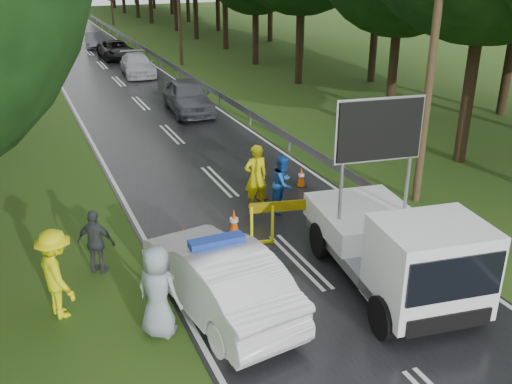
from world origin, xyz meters
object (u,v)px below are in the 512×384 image
officer (256,177)px  queue_car_first (188,96)px  barrier (303,210)px  queue_car_second (137,65)px  queue_car_fourth (94,40)px  civilian (283,184)px  police_sedan (218,277)px  work_truck (398,247)px  queue_car_third (116,50)px

officer → queue_car_first: 11.92m
barrier → queue_car_second: (0.93, 24.53, -0.25)m
officer → queue_car_fourth: (0.49, 34.83, -0.38)m
civilian → queue_car_fourth: civilian is taller
police_sedan → work_truck: (3.99, -0.94, 0.34)m
work_truck → queue_car_third: size_ratio=1.18×
officer → civilian: bearing=143.5°
civilian → police_sedan: bearing=-173.5°
queue_car_second → queue_car_first: bearing=-84.5°
police_sedan → queue_car_first: (4.38, 16.47, 0.00)m
police_sedan → officer: 5.49m
civilian → queue_car_third: size_ratio=0.37×
work_truck → queue_car_first: bearing=96.9°
work_truck → queue_car_third: 34.42m
officer → civilian: 0.86m
queue_car_first → queue_car_fourth: (-0.99, 23.00, -0.17)m
work_truck → barrier: (-0.78, 3.08, -0.23)m
work_truck → queue_car_third: bearing=98.0°
barrier → queue_car_fourth: (0.18, 37.33, -0.28)m
police_sedan → queue_car_fourth: (3.40, 39.47, -0.16)m
officer → queue_car_fourth: 34.83m
police_sedan → civilian: size_ratio=2.85×
work_truck → civilian: work_truck is taller
barrier → officer: size_ratio=1.41×
queue_car_fourth → queue_car_third: bearing=-78.1°
police_sedan → queue_car_first: size_ratio=1.07×
civilian → officer: bearing=100.4°
work_truck → civilian: 5.11m
officer → barrier: bearing=97.5°
work_truck → queue_car_fourth: (-0.60, 40.42, -0.51)m
queue_car_second → queue_car_third: 6.81m
work_truck → queue_car_second: 27.62m
civilian → queue_car_first: bearing=43.7°
police_sedan → civilian: (3.59, 4.14, 0.08)m
work_truck → queue_car_third: work_truck is taller
officer → queue_car_third: officer is taller
barrier → queue_car_third: 31.35m
police_sedan → work_truck: work_truck is taller
police_sedan → civilian: bearing=-139.1°
queue_car_fourth → queue_car_second: bearing=-81.3°
queue_car_third → work_truck: bearing=-91.5°
queue_car_first → civilian: bearing=-89.7°
police_sedan → queue_car_first: 17.05m
work_truck → queue_car_first: work_truck is taller
barrier → queue_car_first: bearing=98.6°
civilian → queue_car_second: bearing=46.0°
work_truck → queue_car_fourth: work_truck is taller
police_sedan → queue_car_second: size_ratio=1.09×
officer → queue_car_first: (1.47, 11.82, -0.22)m
queue_car_second → queue_car_fourth: 12.83m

